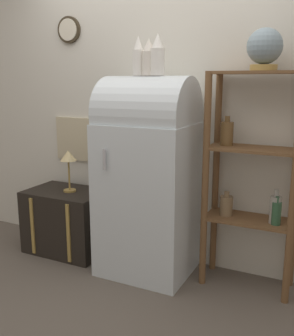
{
  "coord_description": "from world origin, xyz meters",
  "views": [
    {
      "loc": [
        1.31,
        -2.42,
        1.53
      ],
      "look_at": [
        -0.01,
        0.25,
        0.86
      ],
      "focal_mm": 42.0,
      "sensor_mm": 36.0,
      "label": 1
    }
  ],
  "objects": [
    {
      "name": "ground_plane",
      "position": [
        0.0,
        0.0,
        0.0
      ],
      "size": [
        12.0,
        12.0,
        0.0
      ],
      "primitive_type": "plane",
      "color": "#60564C"
    },
    {
      "name": "wall_back",
      "position": [
        -0.01,
        0.57,
        1.35
      ],
      "size": [
        7.0,
        0.09,
        2.7
      ],
      "color": "silver",
      "rests_on": "ground_plane"
    },
    {
      "name": "refrigerator",
      "position": [
        -0.0,
        0.25,
        0.81
      ],
      "size": [
        0.7,
        0.63,
        1.56
      ],
      "color": "silver",
      "rests_on": "ground_plane"
    },
    {
      "name": "suitcase_trunk",
      "position": [
        -0.82,
        0.27,
        0.28
      ],
      "size": [
        0.71,
        0.49,
        0.56
      ],
      "color": "black",
      "rests_on": "ground_plane"
    },
    {
      "name": "shelf_unit",
      "position": [
        0.77,
        0.37,
        0.88
      ],
      "size": [
        0.66,
        0.32,
        1.59
      ],
      "color": "brown",
      "rests_on": "ground_plane"
    },
    {
      "name": "globe",
      "position": [
        0.82,
        0.34,
        1.73
      ],
      "size": [
        0.24,
        0.24,
        0.28
      ],
      "color": "#AD8942",
      "rests_on": "shelf_unit"
    },
    {
      "name": "vase_left",
      "position": [
        -0.08,
        0.25,
        1.69
      ],
      "size": [
        0.09,
        0.09,
        0.29
      ],
      "color": "white",
      "rests_on": "refrigerator"
    },
    {
      "name": "vase_center",
      "position": [
        0.01,
        0.25,
        1.68
      ],
      "size": [
        0.1,
        0.1,
        0.27
      ],
      "color": "silver",
      "rests_on": "refrigerator"
    },
    {
      "name": "vase_right",
      "position": [
        0.08,
        0.25,
        1.69
      ],
      "size": [
        0.11,
        0.11,
        0.3
      ],
      "color": "white",
      "rests_on": "refrigerator"
    },
    {
      "name": "desk_lamp",
      "position": [
        -0.78,
        0.27,
        0.85
      ],
      "size": [
        0.14,
        0.14,
        0.37
      ],
      "color": "#AD8942",
      "rests_on": "suitcase_trunk"
    }
  ]
}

